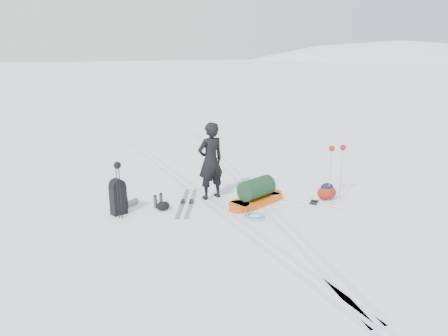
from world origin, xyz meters
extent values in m
plane|color=white|center=(0.00, 0.00, 0.00)|extent=(200.00, 200.00, 0.00)
ellipsoid|color=white|center=(90.00, 90.00, -75.00)|extent=(256.00, 192.00, 160.00)
cube|color=silver|center=(-0.12, 0.00, 0.00)|extent=(1.40, 17.97, 0.01)
cube|color=silver|center=(0.12, 0.00, 0.00)|extent=(1.40, 17.97, 0.01)
cube|color=silver|center=(1.28, 2.00, 0.00)|extent=(2.09, 13.88, 0.01)
cube|color=silver|center=(1.52, 2.00, 0.00)|extent=(2.09, 13.88, 0.01)
imported|color=black|center=(0.10, 0.85, 0.96)|extent=(0.78, 0.59, 1.92)
cube|color=#DA530C|center=(0.96, 0.04, 0.08)|extent=(1.42, 1.01, 0.16)
cylinder|color=orange|center=(1.52, 0.27, 0.08)|extent=(0.63, 0.63, 0.16)
cylinder|color=#D6480C|center=(0.41, -0.20, 0.08)|extent=(0.63, 0.63, 0.16)
cylinder|color=black|center=(0.96, 0.04, 0.41)|extent=(0.99, 0.78, 0.48)
cube|color=black|center=(-2.21, 0.62, 0.33)|extent=(0.39, 0.33, 0.66)
cylinder|color=black|center=(-2.21, 0.62, 0.67)|extent=(0.38, 0.32, 0.32)
cube|color=black|center=(-2.06, 0.69, 0.23)|extent=(0.13, 0.18, 0.28)
cylinder|color=gray|center=(-1.91, 1.03, 0.07)|extent=(0.50, 0.41, 0.14)
cylinder|color=black|center=(-2.25, 0.39, 0.60)|extent=(0.02, 0.02, 1.20)
cylinder|color=black|center=(-2.19, 0.33, 0.60)|extent=(0.02, 0.02, 1.20)
torus|color=black|center=(-2.25, 0.39, 0.09)|extent=(0.09, 0.09, 0.01)
torus|color=black|center=(-2.19, 0.33, 0.09)|extent=(0.09, 0.09, 0.01)
sphere|color=black|center=(-2.22, 0.36, 1.21)|extent=(0.16, 0.16, 0.16)
cylinder|color=silver|center=(2.71, -0.43, 0.65)|extent=(0.02, 0.02, 1.30)
cylinder|color=#B9BBC0|center=(3.02, -0.45, 0.65)|extent=(0.02, 0.02, 1.30)
torus|color=#B3B5BA|center=(2.71, -0.43, 0.10)|extent=(0.10, 0.10, 0.01)
torus|color=#B4B8BB|center=(3.02, -0.45, 0.10)|extent=(0.10, 0.10, 0.01)
sphere|color=maroon|center=(2.71, -0.43, 1.32)|extent=(0.14, 0.14, 0.14)
sphere|color=maroon|center=(3.02, -0.45, 1.32)|extent=(0.14, 0.14, 0.14)
cube|color=#989BA0|center=(-0.48, 0.67, 0.01)|extent=(0.93, 1.89, 0.02)
cube|color=gray|center=(-0.67, 0.75, 0.01)|extent=(0.93, 1.89, 0.02)
cube|color=black|center=(-0.48, 0.67, 0.05)|extent=(0.16, 0.22, 0.06)
cube|color=black|center=(-0.67, 0.75, 0.05)|extent=(0.16, 0.22, 0.06)
cube|color=silver|center=(2.19, -0.55, 0.01)|extent=(1.29, 1.31, 0.02)
cube|color=silver|center=(2.32, -0.43, 0.01)|extent=(1.29, 1.31, 0.02)
cube|color=black|center=(2.19, -0.55, 0.04)|extent=(0.17, 0.17, 0.05)
cube|color=black|center=(2.32, -0.43, 0.04)|extent=(0.17, 0.17, 0.05)
torus|color=#61BBED|center=(0.54, -0.73, 0.02)|extent=(0.62, 0.62, 0.05)
torus|color=#5A91DB|center=(0.57, -0.70, 0.04)|extent=(0.48, 0.48, 0.04)
ellipsoid|color=maroon|center=(2.72, -0.33, 0.18)|extent=(0.54, 0.43, 0.35)
ellipsoid|color=black|center=(2.72, -0.33, 0.34)|extent=(0.34, 0.29, 0.17)
cylinder|color=#4F5056|center=(-1.35, 0.70, 0.14)|extent=(0.08, 0.08, 0.28)
cylinder|color=#54575B|center=(-1.17, 0.86, 0.13)|extent=(0.08, 0.08, 0.26)
cylinder|color=black|center=(-1.35, 0.70, 0.30)|extent=(0.07, 0.07, 0.03)
cylinder|color=black|center=(-1.17, 0.86, 0.28)|extent=(0.07, 0.07, 0.03)
ellipsoid|color=black|center=(-1.23, 0.49, 0.10)|extent=(0.37, 0.31, 0.20)
camera|label=1|loc=(-3.47, -8.85, 3.70)|focal=35.00mm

